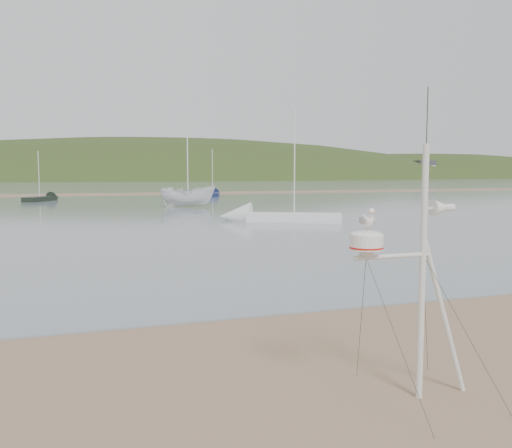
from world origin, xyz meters
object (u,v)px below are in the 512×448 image
object	(u,v)px
mast_rig	(420,327)
sailboat_white_near	(260,217)
boat_white	(188,179)
sailboat_blue_far	(213,194)
sailboat_dark_mid	(47,198)

from	to	relation	value
mast_rig	sailboat_white_near	xyz separation A→B (m)	(6.73, 26.28, -0.74)
boat_white	sailboat_white_near	distance (m)	15.41
sailboat_white_near	sailboat_blue_far	bearing A→B (deg)	80.61
boat_white	sailboat_blue_far	distance (m)	22.26
mast_rig	sailboat_white_near	bearing A→B (deg)	75.63
mast_rig	sailboat_dark_mid	distance (m)	57.02
sailboat_blue_far	sailboat_dark_mid	distance (m)	20.73
boat_white	sailboat_dark_mid	world-z (taller)	sailboat_dark_mid
mast_rig	sailboat_white_near	world-z (taller)	sailboat_white_near
sailboat_blue_far	boat_white	bearing A→B (deg)	-109.89
sailboat_blue_far	sailboat_white_near	world-z (taller)	sailboat_white_near
boat_white	sailboat_dark_mid	distance (m)	19.66
sailboat_blue_far	sailboat_white_near	distance (m)	36.49
mast_rig	sailboat_dark_mid	xyz separation A→B (m)	(-7.24, 56.56, -0.74)
mast_rig	sailboat_white_near	size ratio (longest dim) A/B	0.55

